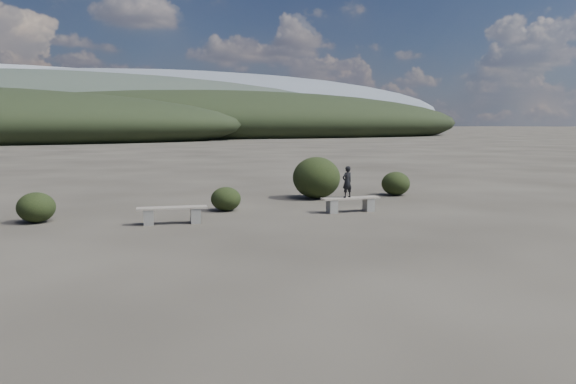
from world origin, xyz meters
name	(u,v)px	position (x,y,z in m)	size (l,w,h in m)	color
ground	(339,268)	(0.00, 0.00, 0.00)	(1200.00, 1200.00, 0.00)	#2F2B24
bench_left	(172,214)	(-1.88, 6.24, 0.30)	(2.00, 0.78, 0.49)	slate
bench_right	(351,203)	(3.84, 6.03, 0.29)	(1.96, 0.61, 0.48)	slate
seated_person	(347,182)	(3.71, 6.05, 0.99)	(0.37, 0.24, 1.01)	black
shrub_a	(36,207)	(-5.39, 8.11, 0.44)	(1.07, 1.07, 0.88)	black
shrub_c	(226,199)	(0.27, 7.96, 0.39)	(0.98, 0.98, 0.78)	black
shrub_d	(316,178)	(4.39, 9.51, 0.79)	(1.81, 1.81, 1.59)	black
shrub_e	(396,184)	(7.70, 9.04, 0.47)	(1.13, 1.13, 0.94)	black
mountain_ridges	(28,110)	(-7.48, 339.06, 10.84)	(500.00, 400.00, 56.00)	black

